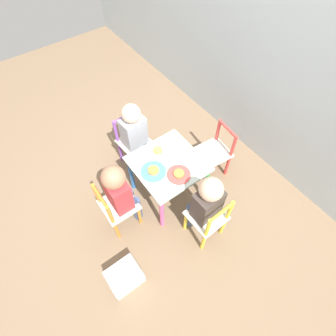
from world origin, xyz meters
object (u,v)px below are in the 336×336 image
Objects in this scene: kids_table at (168,169)px; chair_yellow at (208,219)px; plate_front at (153,171)px; storage_bin at (125,276)px; child_left at (135,133)px; child_right at (205,202)px; chair_red at (215,152)px; plate_right at (179,174)px; chair_orange at (117,207)px; plate_left at (158,151)px; chair_purple at (133,142)px; child_front at (120,191)px.

kids_table is 0.98× the size of chair_yellow.
plate_front reaches higher than storage_bin.
child_left reaches higher than kids_table.
chair_red is at bearing -143.09° from child_right.
plate_right reaches higher than storage_bin.
chair_red is at bearing -92.54° from chair_orange.
plate_left is at bearing -90.40° from chair_yellow.
storage_bin is at bearing -2.74° from child_right.
plate_front is at bearing -45.00° from plate_left.
chair_red is (-0.44, 0.47, 0.00)m from chair_yellow.
child_front reaches higher than chair_purple.
plate_front is (0.14, -0.14, 0.00)m from plate_left.
kids_table is 0.50m from chair_yellow.
child_right is (0.43, 0.51, 0.18)m from chair_orange.
chair_red reaches higher than plate_front.
plate_left is at bearing -74.30° from chair_orange.
kids_table is at bearing -90.00° from child_right.
kids_table is 0.98× the size of chair_purple.
chair_orange is 0.65m from child_left.
kids_table is 0.50m from chair_purple.
child_front reaches higher than storage_bin.
plate_left is at bearing 180.00° from kids_table.
chair_red is 0.73m from child_left.
chair_yellow is 0.65m from chair_red.
child_front reaches higher than plate_front.
chair_yellow reaches higher than plate_front.
child_right reaches higher than plate_front.
plate_front is at bearing -90.22° from chair_orange.
chair_red is 0.56m from plate_left.
kids_table is 0.44m from child_front.
child_right reaches higher than storage_bin.
chair_yellow is at bearing 1.42° from plate_left.
chair_orange reaches higher than kids_table.
chair_yellow is 0.75m from storage_bin.
child_left is 3.76× the size of plate_front.
child_front is 4.08× the size of plate_right.
child_left is at bearing -175.49° from kids_table.
kids_table is 0.72× the size of child_left.
chair_orange is 2.94× the size of plate_right.
child_right is 0.46m from plate_front.
chair_red is at bearing -92.71° from child_front.
chair_red is 1.27m from storage_bin.
kids_table is 0.16m from plate_front.
chair_purple is (-0.49, -0.04, -0.11)m from kids_table.
chair_yellow reaches higher than storage_bin.
kids_table is 0.71× the size of child_right.
chair_yellow is at bearing -133.81° from chair_orange.
plate_right is (0.09, -0.49, 0.19)m from chair_red.
child_front is at bearing -46.17° from child_right.
child_front is at bearing -108.26° from plate_right.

